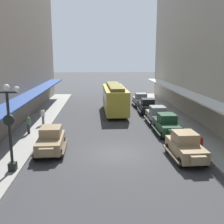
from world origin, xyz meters
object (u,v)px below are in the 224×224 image
parked_car_5 (141,100)px  pedestrian_0 (28,124)px  parked_car_1 (51,140)px  parked_car_3 (157,115)px  parked_car_2 (185,146)px  pedestrian_1 (43,116)px  parked_car_0 (167,124)px  lamp_post_with_clock (9,124)px  fire_hydrant (201,143)px  parked_car_4 (147,106)px  streetcar (115,97)px

parked_car_5 → pedestrian_0: (-12.02, -13.41, 0.07)m
parked_car_1 → parked_car_3: 12.40m
parked_car_2 → pedestrian_1: 14.76m
parked_car_2 → pedestrian_0: size_ratio=2.57×
parked_car_2 → parked_car_3: size_ratio=1.01×
parked_car_5 → pedestrian_1: (-11.39, -10.18, 0.07)m
parked_car_0 → pedestrian_1: 12.15m
parked_car_0 → lamp_post_with_clock: 13.59m
fire_hydrant → pedestrian_1: bearing=149.5°
parked_car_1 → parked_car_3: same height
pedestrian_0 → fire_hydrant: bearing=-18.1°
parked_car_3 → pedestrian_0: parked_car_3 is taller
parked_car_1 → fire_hydrant: parked_car_1 is taller
parked_car_2 → fire_hydrant: 2.55m
parked_car_2 → lamp_post_with_clock: 11.26m
parked_car_5 → fire_hydrant: bearing=-84.5°
parked_car_5 → parked_car_0: bearing=-89.2°
parked_car_1 → parked_car_3: size_ratio=1.01×
parked_car_5 → parked_car_1: bearing=-117.7°
parked_car_0 → fire_hydrant: size_ratio=5.20×
fire_hydrant → parked_car_3: bearing=101.0°
parked_car_0 → pedestrian_1: bearing=162.4°
pedestrian_0 → pedestrian_1: (0.63, 3.24, 0.00)m
parked_car_0 → parked_car_1: size_ratio=0.99×
pedestrian_0 → parked_car_4: bearing=35.6°
parked_car_2 → fire_hydrant: bearing=44.5°
streetcar → pedestrian_1: (-7.52, -5.98, -0.89)m
parked_car_2 → parked_car_3: bearing=88.7°
parked_car_1 → parked_car_0: bearing=22.5°
parked_car_3 → fire_hydrant: bearing=-79.0°
parked_car_3 → pedestrian_0: size_ratio=2.55×
parked_car_1 → pedestrian_1: 7.90m
lamp_post_with_clock → pedestrian_1: lamp_post_with_clock is taller
parked_car_2 → parked_car_4: 14.89m
parked_car_2 → streetcar: (-3.79, 15.47, 0.96)m
streetcar → parked_car_3: bearing=-54.5°
lamp_post_with_clock → parked_car_0: bearing=33.5°
parked_car_1 → lamp_post_with_clock: 4.36m
parked_car_3 → streetcar: size_ratio=0.44×
parked_car_3 → lamp_post_with_clock: lamp_post_with_clock is taller
pedestrian_0 → pedestrian_1: bearing=79.0°
parked_car_0 → pedestrian_0: 12.21m
parked_car_2 → parked_car_4: same height
fire_hydrant → pedestrian_0: 14.46m
pedestrian_1 → lamp_post_with_clock: bearing=-88.1°
parked_car_4 → pedestrian_1: 12.67m
parked_car_3 → parked_car_4: size_ratio=0.99×
parked_car_2 → lamp_post_with_clock: bearing=-171.7°
lamp_post_with_clock → fire_hydrant: lamp_post_with_clock is taller
parked_car_0 → streetcar: 10.52m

